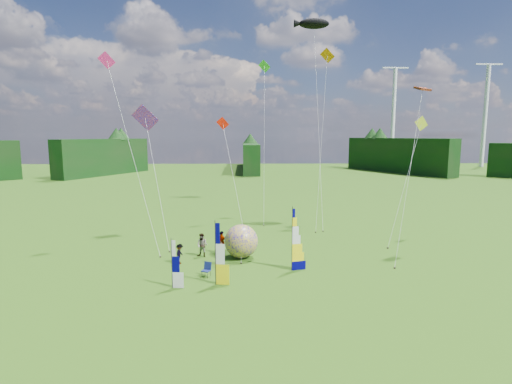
{
  "coord_description": "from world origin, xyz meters",
  "views": [
    {
      "loc": [
        -1.84,
        -23.4,
        9.4
      ],
      "look_at": [
        -1.0,
        4.0,
        5.5
      ],
      "focal_mm": 28.0,
      "sensor_mm": 36.0,
      "label": 1
    }
  ],
  "objects_px": {
    "bol_inflatable": "(241,241)",
    "spectator_a": "(221,253)",
    "spectator_d": "(222,242)",
    "camp_chair": "(206,270)",
    "kite_whale": "(318,110)",
    "side_banner_far": "(172,264)",
    "side_banner_left": "(215,254)",
    "feather_banner_main": "(292,240)",
    "spectator_c": "(180,254)",
    "spectator_b": "(202,245)"
  },
  "relations": [
    {
      "from": "spectator_d",
      "to": "camp_chair",
      "type": "xyz_separation_m",
      "value": [
        -0.77,
        -5.39,
        -0.42
      ]
    },
    {
      "from": "spectator_d",
      "to": "side_banner_far",
      "type": "bearing_deg",
      "value": 104.01
    },
    {
      "from": "spectator_b",
      "to": "side_banner_far",
      "type": "bearing_deg",
      "value": -78.59
    },
    {
      "from": "side_banner_left",
      "to": "kite_whale",
      "type": "height_order",
      "value": "kite_whale"
    },
    {
      "from": "kite_whale",
      "to": "feather_banner_main",
      "type": "bearing_deg",
      "value": -90.86
    },
    {
      "from": "feather_banner_main",
      "to": "spectator_c",
      "type": "relative_size",
      "value": 2.95
    },
    {
      "from": "camp_chair",
      "to": "spectator_d",
      "type": "bearing_deg",
      "value": 105.68
    },
    {
      "from": "bol_inflatable",
      "to": "spectator_c",
      "type": "height_order",
      "value": "bol_inflatable"
    },
    {
      "from": "side_banner_left",
      "to": "kite_whale",
      "type": "xyz_separation_m",
      "value": [
        9.89,
        19.33,
        10.16
      ]
    },
    {
      "from": "feather_banner_main",
      "to": "spectator_d",
      "type": "distance_m",
      "value": 6.82
    },
    {
      "from": "bol_inflatable",
      "to": "side_banner_left",
      "type": "bearing_deg",
      "value": -105.78
    },
    {
      "from": "spectator_c",
      "to": "side_banner_far",
      "type": "bearing_deg",
      "value": -167.43
    },
    {
      "from": "feather_banner_main",
      "to": "spectator_b",
      "type": "height_order",
      "value": "feather_banner_main"
    },
    {
      "from": "kite_whale",
      "to": "side_banner_far",
      "type": "bearing_deg",
      "value": -107.44
    },
    {
      "from": "spectator_a",
      "to": "camp_chair",
      "type": "relative_size",
      "value": 1.85
    },
    {
      "from": "side_banner_far",
      "to": "spectator_d",
      "type": "bearing_deg",
      "value": 76.59
    },
    {
      "from": "spectator_d",
      "to": "camp_chair",
      "type": "bearing_deg",
      "value": 115.99
    },
    {
      "from": "feather_banner_main",
      "to": "spectator_b",
      "type": "bearing_deg",
      "value": 138.15
    },
    {
      "from": "bol_inflatable",
      "to": "spectator_a",
      "type": "height_order",
      "value": "bol_inflatable"
    },
    {
      "from": "side_banner_left",
      "to": "camp_chair",
      "type": "xyz_separation_m",
      "value": [
        -0.75,
        1.41,
        -1.51
      ]
    },
    {
      "from": "side_banner_left",
      "to": "spectator_a",
      "type": "distance_m",
      "value": 3.99
    },
    {
      "from": "feather_banner_main",
      "to": "bol_inflatable",
      "type": "relative_size",
      "value": 1.7
    },
    {
      "from": "bol_inflatable",
      "to": "kite_whale",
      "type": "distance_m",
      "value": 19.38
    },
    {
      "from": "bol_inflatable",
      "to": "spectator_d",
      "type": "height_order",
      "value": "bol_inflatable"
    },
    {
      "from": "spectator_c",
      "to": "kite_whale",
      "type": "distance_m",
      "value": 22.86
    },
    {
      "from": "feather_banner_main",
      "to": "side_banner_far",
      "type": "distance_m",
      "value": 8.37
    },
    {
      "from": "side_banner_far",
      "to": "spectator_c",
      "type": "bearing_deg",
      "value": 100.15
    },
    {
      "from": "side_banner_far",
      "to": "spectator_d",
      "type": "height_order",
      "value": "side_banner_far"
    },
    {
      "from": "spectator_b",
      "to": "spectator_c",
      "type": "bearing_deg",
      "value": -109.09
    },
    {
      "from": "spectator_a",
      "to": "spectator_c",
      "type": "distance_m",
      "value": 3.06
    },
    {
      "from": "feather_banner_main",
      "to": "camp_chair",
      "type": "bearing_deg",
      "value": 175.97
    },
    {
      "from": "feather_banner_main",
      "to": "spectator_a",
      "type": "height_order",
      "value": "feather_banner_main"
    },
    {
      "from": "bol_inflatable",
      "to": "spectator_d",
      "type": "distance_m",
      "value": 2.0
    },
    {
      "from": "spectator_a",
      "to": "kite_whale",
      "type": "xyz_separation_m",
      "value": [
        9.79,
        15.49,
        11.26
      ]
    },
    {
      "from": "feather_banner_main",
      "to": "kite_whale",
      "type": "bearing_deg",
      "value": 60.0
    },
    {
      "from": "spectator_a",
      "to": "spectator_d",
      "type": "relative_size",
      "value": 0.99
    },
    {
      "from": "feather_banner_main",
      "to": "kite_whale",
      "type": "xyz_separation_m",
      "value": [
        4.75,
        16.85,
        9.96
      ]
    },
    {
      "from": "side_banner_left",
      "to": "side_banner_far",
      "type": "relative_size",
      "value": 1.31
    },
    {
      "from": "side_banner_far",
      "to": "spectator_c",
      "type": "height_order",
      "value": "side_banner_far"
    },
    {
      "from": "spectator_b",
      "to": "spectator_d",
      "type": "bearing_deg",
      "value": 52.47
    },
    {
      "from": "spectator_a",
      "to": "feather_banner_main",
      "type": "bearing_deg",
      "value": -55.39
    },
    {
      "from": "spectator_c",
      "to": "side_banner_left",
      "type": "bearing_deg",
      "value": -136.04
    },
    {
      "from": "bol_inflatable",
      "to": "spectator_a",
      "type": "distance_m",
      "value": 2.33
    },
    {
      "from": "spectator_c",
      "to": "spectator_d",
      "type": "xyz_separation_m",
      "value": [
        2.96,
        2.57,
        0.16
      ]
    },
    {
      "from": "spectator_b",
      "to": "kite_whale",
      "type": "xyz_separation_m",
      "value": [
        11.35,
        13.4,
        11.24
      ]
    },
    {
      "from": "spectator_b",
      "to": "bol_inflatable",
      "type": "bearing_deg",
      "value": 15.77
    },
    {
      "from": "kite_whale",
      "to": "spectator_d",
      "type": "bearing_deg",
      "value": -113.33
    },
    {
      "from": "feather_banner_main",
      "to": "bol_inflatable",
      "type": "distance_m",
      "value": 4.82
    },
    {
      "from": "bol_inflatable",
      "to": "kite_whale",
      "type": "bearing_deg",
      "value": 58.83
    },
    {
      "from": "spectator_b",
      "to": "spectator_a",
      "type": "bearing_deg",
      "value": -31.26
    }
  ]
}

